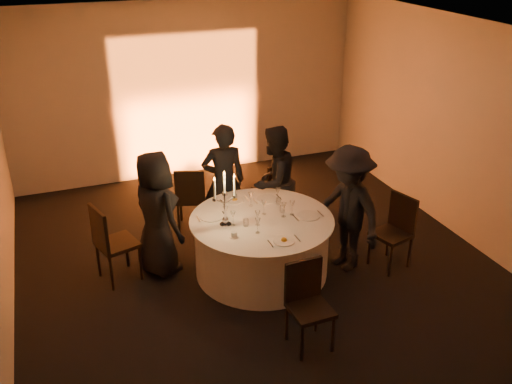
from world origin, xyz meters
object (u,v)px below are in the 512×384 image
object	(u,v)px
banquet_table	(262,246)
chair_right	(396,227)
chair_left	(110,239)
guest_right	(348,209)
guest_left	(157,214)
guest_back_right	(274,181)
candelabra	(225,207)
chair_front	(307,300)
chair_back_left	(191,195)
coffee_cup	(234,235)
chair_back_right	(272,185)
guest_back_left	(224,182)

from	to	relation	value
banquet_table	chair_right	bearing A→B (deg)	-14.55
chair_left	guest_right	size ratio (longest dim) A/B	0.62
guest_left	guest_back_right	distance (m)	1.80
banquet_table	guest_right	world-z (taller)	guest_right
chair_right	guest_right	size ratio (longest dim) A/B	0.58
candelabra	chair_front	bearing A→B (deg)	-73.39
chair_left	chair_front	distance (m)	2.60
chair_right	guest_back_right	bearing A→B (deg)	-156.10
chair_back_left	candelabra	bearing A→B (deg)	111.37
guest_right	coffee_cup	size ratio (longest dim) A/B	15.19
banquet_table	candelabra	size ratio (longest dim) A/B	2.49
chair_front	guest_back_right	bearing A→B (deg)	74.16
guest_back_right	coffee_cup	xyz separation A→B (m)	(-1.01, -1.23, -0.00)
chair_back_right	guest_left	distance (m)	2.19
banquet_table	chair_back_right	xyz separation A→B (m)	(0.74, 1.46, 0.09)
chair_front	coffee_cup	bearing A→B (deg)	108.63
banquet_table	chair_left	bearing A→B (deg)	165.10
coffee_cup	candelabra	bearing A→B (deg)	91.33
guest_left	candelabra	xyz separation A→B (m)	(0.73, -0.52, 0.21)
chair_back_right	guest_right	xyz separation A→B (m)	(0.33, -1.71, 0.36)
chair_back_right	candelabra	xyz separation A→B (m)	(-1.21, -1.47, 0.55)
chair_back_right	chair_back_left	bearing A→B (deg)	-23.08
guest_back_left	guest_right	world-z (taller)	guest_back_left
chair_back_left	chair_right	xyz separation A→B (m)	(2.22, -1.86, -0.00)
chair_back_left	guest_left	distance (m)	1.16
chair_right	chair_back_right	bearing A→B (deg)	-169.39
chair_front	guest_right	size ratio (longest dim) A/B	0.57
guest_back_left	guest_back_right	xyz separation A→B (m)	(0.69, -0.16, -0.04)
chair_back_left	chair_right	world-z (taller)	chair_back_left
chair_back_right	guest_back_right	size ratio (longest dim) A/B	0.53
chair_back_right	candelabra	bearing A→B (deg)	25.62
chair_right	coffee_cup	size ratio (longest dim) A/B	8.81
guest_right	candelabra	size ratio (longest dim) A/B	2.31
chair_left	candelabra	size ratio (longest dim) A/B	1.43
banquet_table	chair_back_right	distance (m)	1.64
chair_front	candelabra	bearing A→B (deg)	104.89
candelabra	chair_right	bearing A→B (deg)	-11.39
banquet_table	chair_front	distance (m)	1.44
banquet_table	chair_left	xyz separation A→B (m)	(-1.81, 0.48, 0.20)
chair_right	coffee_cup	bearing A→B (deg)	-109.60
guest_left	guest_back_right	world-z (taller)	guest_left
chair_back_left	chair_back_right	distance (m)	1.28
chair_front	guest_right	bearing A→B (deg)	44.93
banquet_table	guest_left	distance (m)	1.38
chair_back_right	guest_back_left	size ratio (longest dim) A/B	0.51
guest_back_right	chair_back_left	bearing A→B (deg)	-54.91
guest_back_left	banquet_table	bearing A→B (deg)	104.87
chair_front	guest_right	world-z (taller)	guest_right
chair_back_left	chair_front	size ratio (longest dim) A/B	1.01
candelabra	guest_left	bearing A→B (deg)	144.84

